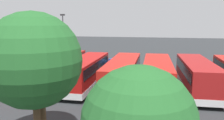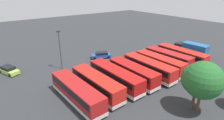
{
  "view_description": "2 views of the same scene",
  "coord_description": "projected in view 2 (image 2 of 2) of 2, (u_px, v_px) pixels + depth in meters",
  "views": [
    {
      "loc": [
        -5.63,
        32.54,
        6.53
      ],
      "look_at": [
        0.55,
        5.03,
        1.84
      ],
      "focal_mm": 36.15,
      "sensor_mm": 36.0,
      "label": 1
    },
    {
      "loc": [
        21.7,
        31.89,
        15.45
      ],
      "look_at": [
        1.84,
        4.97,
        1.97
      ],
      "focal_mm": 29.0,
      "sensor_mm": 36.0,
      "label": 2
    }
  ],
  "objects": [
    {
      "name": "bus_single_deck_sixth",
      "position": [
        115.0,
        76.0,
        30.2
      ],
      "size": [
        3.03,
        11.59,
        2.95
      ],
      "color": "#B71411",
      "rests_on": "ground"
    },
    {
      "name": "car_small_green",
      "position": [
        9.0,
        70.0,
        34.68
      ],
      "size": [
        3.29,
        4.78,
        1.43
      ],
      "color": "#A5D14C",
      "rests_on": "ground"
    },
    {
      "name": "tree_leftmost",
      "position": [
        197.0,
        79.0,
        23.13
      ],
      "size": [
        4.13,
        4.13,
        6.61
      ],
      "color": "#4C3823",
      "rests_on": "ground"
    },
    {
      "name": "bus_single_deck_second",
      "position": [
        168.0,
        58.0,
        38.07
      ],
      "size": [
        3.17,
        10.37,
        2.95
      ],
      "color": "#A51919",
      "rests_on": "ground"
    },
    {
      "name": "bus_single_deck_fourth",
      "position": [
        149.0,
        67.0,
        33.57
      ],
      "size": [
        2.95,
        11.06,
        2.95
      ],
      "color": "red",
      "rests_on": "ground"
    },
    {
      "name": "ground_plane",
      "position": [
        106.0,
        60.0,
        41.53
      ],
      "size": [
        140.0,
        140.0,
        0.0
      ],
      "primitive_type": "plane",
      "color": "#2D3033"
    },
    {
      "name": "bus_single_deck_near_end",
      "position": [
        181.0,
        55.0,
        39.69
      ],
      "size": [
        2.77,
        11.24,
        2.95
      ],
      "color": "red",
      "rests_on": "ground"
    },
    {
      "name": "tree_midleft",
      "position": [
        203.0,
        80.0,
        22.59
      ],
      "size": [
        4.88,
        4.88,
        7.11
      ],
      "color": "#4C3823",
      "rests_on": "ground"
    },
    {
      "name": "bus_single_deck_third",
      "position": [
        160.0,
        63.0,
        35.51
      ],
      "size": [
        3.01,
        10.65,
        2.95
      ],
      "color": "red",
      "rests_on": "ground"
    },
    {
      "name": "car_hatchback_silver",
      "position": [
        101.0,
        55.0,
        42.34
      ],
      "size": [
        4.81,
        3.44,
        1.43
      ],
      "color": "#1E479E",
      "rests_on": "ground"
    },
    {
      "name": "bus_single_deck_far_end",
      "position": [
        77.0,
        92.0,
        25.72
      ],
      "size": [
        3.21,
        11.39,
        2.95
      ],
      "color": "#A51919",
      "rests_on": "ground"
    },
    {
      "name": "box_truck_blue",
      "position": [
        192.0,
        49.0,
        43.25
      ],
      "size": [
        3.19,
        7.7,
        3.2
      ],
      "color": "#235999",
      "rests_on": "ground"
    },
    {
      "name": "bus_single_deck_seventh",
      "position": [
        97.0,
        84.0,
        27.92
      ],
      "size": [
        3.16,
        10.95,
        2.95
      ],
      "color": "red",
      "rests_on": "ground"
    },
    {
      "name": "bus_single_deck_fifth",
      "position": [
        133.0,
        73.0,
        31.49
      ],
      "size": [
        2.88,
        10.24,
        2.95
      ],
      "color": "#B71411",
      "rests_on": "ground"
    },
    {
      "name": "lamp_post_tall",
      "position": [
        60.0,
        47.0,
        35.17
      ],
      "size": [
        0.7,
        0.3,
        7.86
      ],
      "color": "#38383D",
      "rests_on": "ground"
    }
  ]
}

